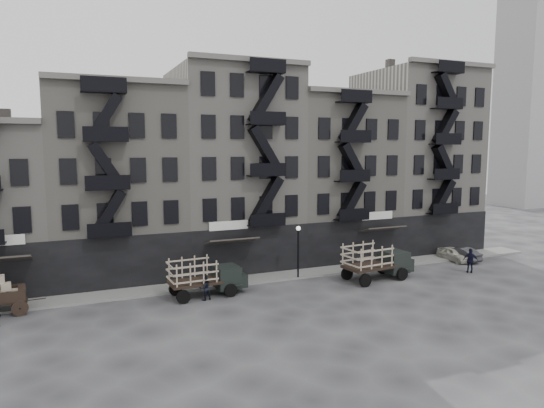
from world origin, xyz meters
name	(u,v)px	position (x,y,z in m)	size (l,w,h in m)	color
ground	(276,292)	(0.00, 0.00, 0.00)	(140.00, 140.00, 0.00)	#38383A
sidewalk	(258,278)	(0.00, 3.75, 0.07)	(55.00, 2.50, 0.15)	slate
building_midwest	(116,184)	(-10.00, 9.83, 7.50)	(10.00, 11.35, 16.20)	gray
building_center	(233,169)	(0.00, 9.82, 8.50)	(10.00, 11.35, 18.20)	gray
building_mideast	(331,177)	(10.00, 9.83, 7.50)	(10.00, 11.35, 16.20)	gray
building_east	(415,161)	(20.00, 9.82, 9.00)	(10.00, 11.35, 19.20)	gray
lamp_post	(298,245)	(3.00, 2.60, 2.78)	(0.36, 0.36, 4.28)	black
distant_tower	(534,7)	(60.00, 30.00, 33.76)	(8.00, 8.00, 66.00)	gray
stake_truck_west	(205,274)	(-4.91, 1.24, 1.56)	(5.57, 2.54, 2.74)	black
stake_truck_east	(377,259)	(8.66, 0.02, 1.69)	(6.11, 2.97, 2.97)	black
car_east	(454,254)	(19.00, 2.60, 0.62)	(1.46, 3.63, 1.24)	beige
car_far	(460,254)	(19.50, 2.41, 0.65)	(1.37, 3.92, 1.29)	#29292C
pedestrian_mid	(205,288)	(-5.21, 0.33, 0.86)	(0.83, 0.65, 1.71)	black
policeman	(470,261)	(17.11, -1.23, 1.03)	(1.21, 0.50, 2.06)	black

